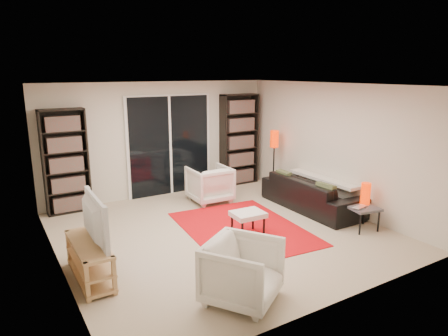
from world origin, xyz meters
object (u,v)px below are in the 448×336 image
(bookshelf_left, at_px, (66,162))
(armchair_back, at_px, (210,184))
(bookshelf_right, at_px, (239,140))
(tv_stand, at_px, (90,260))
(ottoman, at_px, (248,215))
(sofa, at_px, (311,193))
(side_table, at_px, (363,209))
(floor_lamp, at_px, (274,145))
(armchair_front, at_px, (243,271))

(bookshelf_left, relative_size, armchair_back, 2.43)
(bookshelf_right, height_order, tv_stand, bookshelf_right)
(ottoman, bearing_deg, sofa, 13.83)
(sofa, height_order, ottoman, sofa)
(sofa, bearing_deg, side_table, -179.01)
(side_table, relative_size, floor_lamp, 0.40)
(bookshelf_left, height_order, tv_stand, bookshelf_left)
(tv_stand, bearing_deg, armchair_front, -45.77)
(bookshelf_left, relative_size, tv_stand, 1.68)
(bookshelf_left, bearing_deg, armchair_back, -17.89)
(bookshelf_right, xyz_separation_m, side_table, (0.20, -3.47, -0.70))
(sofa, bearing_deg, bookshelf_right, 5.82)
(bookshelf_left, relative_size, side_table, 3.58)
(bookshelf_right, distance_m, side_table, 3.55)
(armchair_back, bearing_deg, sofa, 138.16)
(ottoman, bearing_deg, bookshelf_right, 59.33)
(armchair_front, distance_m, side_table, 3.02)
(bookshelf_right, bearing_deg, ottoman, -120.67)
(bookshelf_right, bearing_deg, armchair_front, -122.87)
(bookshelf_right, relative_size, sofa, 0.98)
(bookshelf_left, distance_m, sofa, 4.68)
(bookshelf_left, distance_m, armchair_front, 4.41)
(armchair_back, xyz_separation_m, ottoman, (-0.33, -1.86, -0.02))
(ottoman, xyz_separation_m, floor_lamp, (1.93, 1.81, 0.68))
(floor_lamp, bearing_deg, armchair_back, 178.27)
(sofa, distance_m, ottoman, 1.85)
(sofa, bearing_deg, armchair_front, 124.83)
(bookshelf_right, xyz_separation_m, floor_lamp, (0.34, -0.88, -0.03))
(armchair_front, xyz_separation_m, floor_lamp, (3.07, 3.34, 0.65))
(bookshelf_left, height_order, ottoman, bookshelf_left)
(sofa, bearing_deg, ottoman, 104.66)
(armchair_back, height_order, floor_lamp, floor_lamp)
(armchair_front, relative_size, ottoman, 1.53)
(armchair_back, height_order, armchair_front, armchair_front)
(armchair_front, distance_m, floor_lamp, 4.58)
(tv_stand, distance_m, floor_lamp, 4.91)
(bookshelf_left, xyz_separation_m, ottoman, (2.25, -2.69, -0.63))
(tv_stand, distance_m, armchair_back, 3.46)
(bookshelf_right, distance_m, tv_stand, 5.04)
(bookshelf_right, bearing_deg, floor_lamp, -69.07)
(bookshelf_left, relative_size, armchair_front, 2.41)
(sofa, bearing_deg, bookshelf_left, 61.76)
(bookshelf_right, distance_m, sofa, 2.38)
(armchair_front, bearing_deg, floor_lamp, 13.92)
(armchair_front, bearing_deg, tv_stand, 100.70)
(floor_lamp, bearing_deg, armchair_front, -132.55)
(armchair_front, bearing_deg, sofa, 0.48)
(ottoman, distance_m, side_table, 1.96)
(ottoman, relative_size, side_table, 0.97)
(tv_stand, xyz_separation_m, ottoman, (2.52, 0.10, 0.08))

